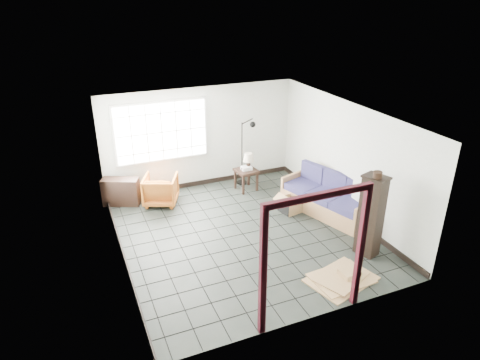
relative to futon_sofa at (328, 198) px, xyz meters
name	(u,v)px	position (x,y,z in m)	size (l,w,h in m)	color
ground	(243,234)	(-2.21, -0.15, -0.35)	(5.50, 5.50, 0.00)	black
room_shell	(243,160)	(-2.21, -0.12, 1.33)	(5.02, 5.52, 2.61)	silver
window_panel	(161,132)	(-3.21, 2.56, 1.25)	(2.32, 0.08, 1.52)	silver
doorway_trim	(316,243)	(-2.21, -2.85, 1.03)	(1.80, 0.08, 2.20)	#380C15
futon_sofa	(328,198)	(0.00, 0.00, 0.00)	(1.43, 2.30, 0.96)	#997445
armchair	(161,188)	(-3.47, 1.95, 0.05)	(0.76, 0.72, 0.79)	brown
side_table	(246,173)	(-1.28, 1.84, 0.12)	(0.57, 0.57, 0.56)	black
table_lamp	(249,158)	(-1.20, 1.87, 0.51)	(0.29, 0.29, 0.42)	black
projector	(246,168)	(-1.27, 1.83, 0.26)	(0.27, 0.21, 0.09)	silver
floor_lamp	(247,150)	(-1.11, 2.18, 0.61)	(0.48, 0.42, 1.80)	black
console_shelf	(121,192)	(-4.36, 2.25, -0.01)	(0.92, 0.66, 0.67)	black
tall_shelf	(371,215)	(-0.25, -1.74, 0.50)	(0.47, 0.54, 1.66)	black
pot	(378,175)	(-0.29, -1.80, 1.38)	(0.19, 0.19, 0.12)	black
open_box	(292,204)	(-0.75, 0.37, -0.17)	(0.89, 0.55, 0.47)	#9C714B
cardboard_pile	(342,278)	(-1.18, -2.27, -0.30)	(1.36, 1.12, 0.17)	#9C714B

